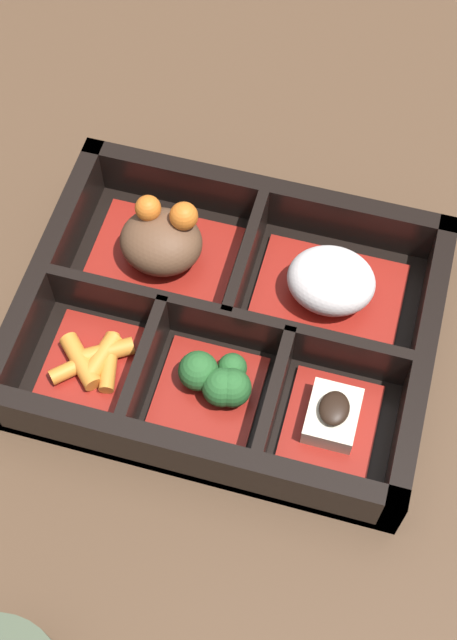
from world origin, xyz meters
TOP-DOWN VIEW (x-y plane):
  - ground_plane at (0.00, 0.00)m, footprint 3.00×3.00m
  - bento_base at (0.00, 0.00)m, footprint 0.29×0.22m
  - bento_rim at (0.00, -0.00)m, footprint 0.29×0.22m
  - bowl_stew at (-0.06, 0.05)m, footprint 0.11×0.08m
  - bowl_rice at (0.06, 0.04)m, footprint 0.11×0.08m
  - bowl_carrots at (-0.08, -0.05)m, footprint 0.06×0.07m
  - bowl_greens at (0.00, -0.05)m, footprint 0.07×0.07m
  - bowl_tofu at (0.09, -0.05)m, footprint 0.06×0.07m

SIDE VIEW (x-z plane):
  - ground_plane at x=0.00m, z-range 0.00..0.00m
  - bento_base at x=0.00m, z-range 0.00..0.01m
  - bowl_carrots at x=-0.08m, z-range 0.01..0.03m
  - bowl_tofu at x=0.09m, z-range 0.00..0.03m
  - bowl_greens at x=0.00m, z-range 0.01..0.04m
  - bento_rim at x=0.00m, z-range 0.00..0.05m
  - bowl_rice at x=0.06m, z-range 0.01..0.05m
  - bowl_stew at x=-0.06m, z-range 0.00..0.06m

